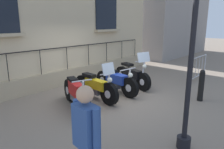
{
  "coord_description": "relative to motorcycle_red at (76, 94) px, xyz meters",
  "views": [
    {
      "loc": [
        4.75,
        -5.21,
        2.52
      ],
      "look_at": [
        0.2,
        0.0,
        0.8
      ],
      "focal_mm": 34.45,
      "sensor_mm": 36.0,
      "label": 1
    }
  ],
  "objects": [
    {
      "name": "motorcycle_black",
      "position": [
        -0.03,
        2.86,
        0.01
      ],
      "size": [
        2.03,
        0.85,
        1.44
      ],
      "color": "black",
      "rests_on": "ground_plane"
    },
    {
      "name": "bollard",
      "position": [
        2.57,
        3.02,
        0.09
      ],
      "size": [
        0.18,
        0.18,
        1.04
      ],
      "color": "black",
      "rests_on": "ground_plane"
    },
    {
      "name": "motorcycle_red",
      "position": [
        0.0,
        0.0,
        0.0
      ],
      "size": [
        1.94,
        0.9,
        0.99
      ],
      "color": "black",
      "rests_on": "ground_plane"
    },
    {
      "name": "pedestrian_standing",
      "position": [
        2.79,
        -2.11,
        0.54
      ],
      "size": [
        0.53,
        0.26,
        1.73
      ],
      "color": "#23283D",
      "rests_on": "ground_plane"
    },
    {
      "name": "motorcycle_yellow",
      "position": [
        -0.06,
        0.86,
        -0.0
      ],
      "size": [
        2.05,
        0.56,
        1.31
      ],
      "color": "black",
      "rests_on": "ground_plane"
    },
    {
      "name": "motorcycle_blue",
      "position": [
        0.01,
        1.81,
        0.0
      ],
      "size": [
        2.07,
        0.73,
        0.99
      ],
      "color": "black",
      "rests_on": "ground_plane"
    },
    {
      "name": "building_facade",
      "position": [
        -2.59,
        1.37,
        2.5
      ],
      "size": [
        0.82,
        11.17,
        6.05
      ],
      "color": "#C6B28E",
      "rests_on": "ground_plane"
    },
    {
      "name": "lamppost",
      "position": [
        3.28,
        0.07,
        2.14
      ],
      "size": [
        0.31,
        0.31,
        4.77
      ],
      "color": "black",
      "rests_on": "ground_plane"
    },
    {
      "name": "ground_plane",
      "position": [
        0.01,
        1.37,
        -0.43
      ],
      "size": [
        60.0,
        60.0,
        0.0
      ],
      "primitive_type": "plane",
      "color": "gray"
    },
    {
      "name": "crowd_barrier",
      "position": [
        1.55,
        5.5,
        0.13
      ],
      "size": [
        0.06,
        1.99,
        1.05
      ],
      "color": "#B7B7BF",
      "rests_on": "ground_plane"
    }
  ]
}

